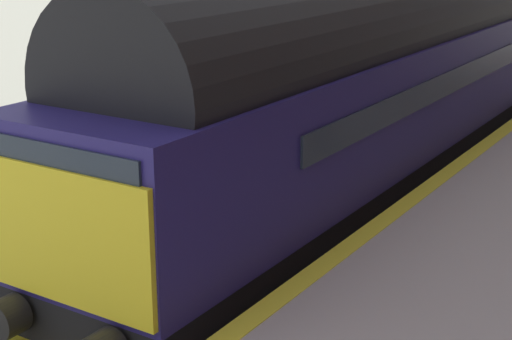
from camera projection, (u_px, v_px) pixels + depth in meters
The scene contains 6 objects.
ground_plane at pixel (217, 301), 11.53m from camera, with size 140.00×140.00×0.00m, color gray.
track_main at pixel (217, 297), 11.51m from camera, with size 2.50×60.00×0.15m.
track_adjacent_west at pixel (54, 249), 13.24m from camera, with size 2.50×60.00×0.15m.
station_platform at pixel (458, 336), 9.53m from camera, with size 4.00×44.00×1.01m.
diesel_locomotive at pixel (404, 66), 16.23m from camera, with size 2.74×19.80×4.68m.
signal_post_mid at pixel (298, 20), 22.90m from camera, with size 0.44×0.22×4.00m.
Camera 1 is at (6.10, -8.48, 5.28)m, focal length 55.10 mm.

